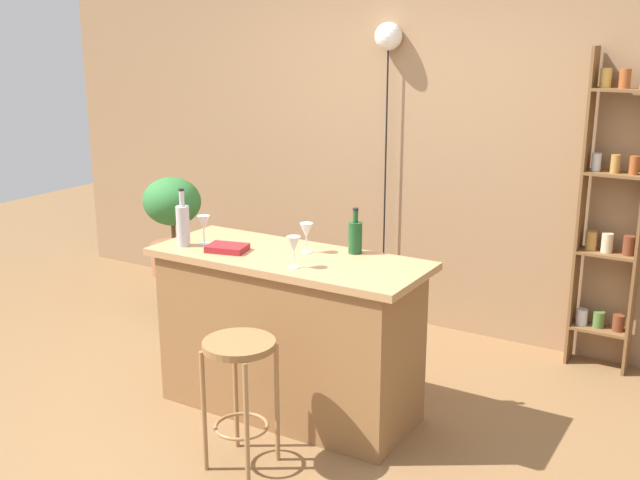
% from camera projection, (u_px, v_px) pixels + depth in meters
% --- Properties ---
extents(ground, '(12.00, 12.00, 0.00)m').
position_uv_depth(ground, '(259.00, 431.00, 4.09)').
color(ground, brown).
extents(back_wall, '(6.40, 0.10, 2.80)m').
position_uv_depth(back_wall, '(417.00, 130.00, 5.34)').
color(back_wall, '#997551').
rests_on(back_wall, ground).
extents(kitchen_counter, '(1.52, 0.60, 0.91)m').
position_uv_depth(kitchen_counter, '(289.00, 333.00, 4.22)').
color(kitchen_counter, olive).
rests_on(kitchen_counter, ground).
extents(bar_stool, '(0.35, 0.35, 0.66)m').
position_uv_depth(bar_stool, '(240.00, 373.00, 3.65)').
color(bar_stool, '#997047').
rests_on(bar_stool, ground).
extents(spice_shelf, '(0.37, 0.17, 1.99)m').
position_uv_depth(spice_shelf, '(611.00, 214.00, 4.64)').
color(spice_shelf, brown).
rests_on(spice_shelf, ground).
extents(plant_stool, '(0.29, 0.29, 0.35)m').
position_uv_depth(plant_stool, '(177.00, 295.00, 5.66)').
color(plant_stool, '#2D2823').
rests_on(plant_stool, ground).
extents(potted_plant, '(0.43, 0.39, 0.71)m').
position_uv_depth(potted_plant, '(173.00, 219.00, 5.51)').
color(potted_plant, '#935B3D').
rests_on(potted_plant, plant_stool).
extents(bottle_spirits_clear, '(0.07, 0.07, 0.33)m').
position_uv_depth(bottle_spirits_clear, '(183.00, 224.00, 4.25)').
color(bottle_spirits_clear, '#B2B2B7').
rests_on(bottle_spirits_clear, kitchen_counter).
extents(bottle_vinegar, '(0.07, 0.07, 0.25)m').
position_uv_depth(bottle_vinegar, '(355.00, 236.00, 4.12)').
color(bottle_vinegar, '#194C23').
rests_on(bottle_vinegar, kitchen_counter).
extents(wine_glass_left, '(0.07, 0.07, 0.16)m').
position_uv_depth(wine_glass_left, '(306.00, 232.00, 4.12)').
color(wine_glass_left, silver).
rests_on(wine_glass_left, kitchen_counter).
extents(wine_glass_center, '(0.07, 0.07, 0.16)m').
position_uv_depth(wine_glass_center, '(294.00, 245.00, 3.86)').
color(wine_glass_center, silver).
rests_on(wine_glass_center, kitchen_counter).
extents(wine_glass_right, '(0.07, 0.07, 0.16)m').
position_uv_depth(wine_glass_right, '(204.00, 224.00, 4.28)').
color(wine_glass_right, silver).
rests_on(wine_glass_right, kitchen_counter).
extents(cookbook, '(0.24, 0.19, 0.03)m').
position_uv_depth(cookbook, '(227.00, 248.00, 4.17)').
color(cookbook, maroon).
rests_on(cookbook, kitchen_counter).
extents(pendant_globe_light, '(0.19, 0.19, 2.13)m').
position_uv_depth(pendant_globe_light, '(388.00, 43.00, 5.18)').
color(pendant_globe_light, black).
rests_on(pendant_globe_light, ground).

